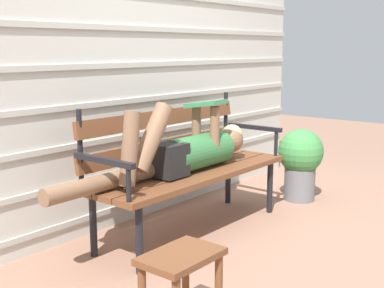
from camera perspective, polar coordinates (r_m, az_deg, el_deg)
name	(u,v)px	position (r m, az deg, el deg)	size (l,w,h in m)	color
ground_plane	(208,236)	(3.53, 1.73, -10.11)	(12.00, 12.00, 0.00)	#936B56
house_siding	(134,65)	(3.75, -6.40, 8.73)	(4.16, 0.08, 2.26)	beige
park_bench	(184,162)	(3.52, -0.91, -2.00)	(1.60, 0.52, 0.90)	brown
reclining_person	(185,150)	(3.39, -0.83, -0.72)	(1.69, 0.26, 0.50)	#33703D
footstool	(181,274)	(2.30, -1.20, -14.13)	(0.36, 0.24, 0.38)	brown
potted_plant	(300,160)	(4.34, 11.91, -1.72)	(0.37, 0.37, 0.59)	slate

